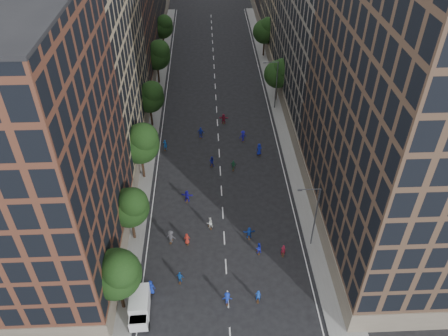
% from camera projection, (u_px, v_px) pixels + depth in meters
% --- Properties ---
extents(ground, '(240.00, 240.00, 0.00)m').
position_uv_depth(ground, '(217.00, 124.00, 75.46)').
color(ground, black).
rests_on(ground, ground).
extents(sidewalk_left, '(4.00, 105.00, 0.15)m').
position_uv_depth(sidewalk_left, '(152.00, 104.00, 80.89)').
color(sidewalk_left, slate).
rests_on(sidewalk_left, ground).
extents(sidewalk_right, '(4.00, 105.00, 0.15)m').
position_uv_depth(sidewalk_right, '(280.00, 101.00, 81.72)').
color(sidewalk_right, slate).
rests_on(sidewalk_right, ground).
extents(bldg_left_a, '(14.00, 22.00, 30.00)m').
position_uv_depth(bldg_left_a, '(32.00, 158.00, 42.76)').
color(bldg_left_a, '#522D1F').
rests_on(bldg_left_a, ground).
extents(bldg_left_b, '(14.00, 26.00, 34.00)m').
position_uv_depth(bldg_left_b, '(80.00, 43.00, 60.37)').
color(bldg_left_b, '#998664').
rests_on(bldg_left_b, ground).
extents(bldg_left_c, '(14.00, 20.00, 28.00)m').
position_uv_depth(bldg_left_c, '(111.00, 10.00, 80.29)').
color(bldg_left_c, '#522D1F').
rests_on(bldg_left_c, ground).
extents(bldg_right_a, '(14.00, 30.00, 36.00)m').
position_uv_depth(bldg_right_a, '(406.00, 102.00, 45.36)').
color(bldg_right_a, '#4D3729').
rests_on(bldg_right_a, ground).
extents(bldg_right_b, '(14.00, 28.00, 33.00)m').
position_uv_depth(bldg_right_b, '(335.00, 19.00, 69.06)').
color(bldg_right_b, '#696257').
rests_on(bldg_right_b, ground).
extents(tree_left_0, '(5.20, 5.20, 8.83)m').
position_uv_depth(tree_left_0, '(117.00, 273.00, 43.00)').
color(tree_left_0, black).
rests_on(tree_left_0, ground).
extents(tree_left_1, '(4.80, 4.80, 8.21)m').
position_uv_depth(tree_left_1, '(130.00, 206.00, 51.12)').
color(tree_left_1, black).
rests_on(tree_left_1, ground).
extents(tree_left_2, '(5.60, 5.60, 9.45)m').
position_uv_depth(tree_left_2, '(141.00, 142.00, 60.02)').
color(tree_left_2, black).
rests_on(tree_left_2, ground).
extents(tree_left_3, '(5.00, 5.00, 8.58)m').
position_uv_depth(tree_left_3, '(150.00, 96.00, 71.37)').
color(tree_left_3, black).
rests_on(tree_left_3, ground).
extents(tree_left_4, '(5.40, 5.40, 9.08)m').
position_uv_depth(tree_left_4, '(157.00, 54.00, 83.75)').
color(tree_left_4, black).
rests_on(tree_left_4, ground).
extents(tree_left_5, '(4.80, 4.80, 8.33)m').
position_uv_depth(tree_left_5, '(163.00, 26.00, 96.59)').
color(tree_left_5, black).
rests_on(tree_left_5, ground).
extents(tree_right_a, '(5.00, 5.00, 8.39)m').
position_uv_depth(tree_right_a, '(279.00, 73.00, 78.54)').
color(tree_right_a, black).
rests_on(tree_right_a, ground).
extents(tree_right_b, '(5.20, 5.20, 8.83)m').
position_uv_depth(tree_right_b, '(266.00, 30.00, 94.04)').
color(tree_right_b, black).
rests_on(tree_right_b, ground).
extents(streetlamp_near, '(2.64, 0.22, 9.06)m').
position_uv_depth(streetlamp_near, '(314.00, 214.00, 50.63)').
color(streetlamp_near, '#595B60').
rests_on(streetlamp_near, ground).
extents(streetlamp_far, '(2.64, 0.22, 9.06)m').
position_uv_depth(streetlamp_far, '(275.00, 83.00, 76.55)').
color(streetlamp_far, '#595B60').
rests_on(streetlamp_far, ground).
extents(cargo_van, '(2.28, 4.57, 2.39)m').
position_uv_depth(cargo_van, '(139.00, 307.00, 45.38)').
color(cargo_van, white).
rests_on(cargo_van, ground).
extents(skater_0, '(1.04, 0.80, 1.89)m').
position_uv_depth(skater_0, '(151.00, 287.00, 47.65)').
color(skater_0, navy).
rests_on(skater_0, ground).
extents(skater_1, '(0.62, 0.44, 1.62)m').
position_uv_depth(skater_1, '(258.00, 296.00, 46.96)').
color(skater_1, '#1540AC').
rests_on(skater_1, ground).
extents(skater_2, '(0.85, 0.71, 1.56)m').
position_uv_depth(skater_2, '(258.00, 248.00, 52.28)').
color(skater_2, '#151FAC').
rests_on(skater_2, ground).
extents(skater_3, '(1.07, 0.64, 1.63)m').
position_uv_depth(skater_3, '(227.00, 298.00, 46.71)').
color(skater_3, '#142EA7').
rests_on(skater_3, ground).
extents(skater_4, '(0.96, 0.57, 1.54)m').
position_uv_depth(skater_4, '(180.00, 277.00, 48.93)').
color(skater_4, '#1451A8').
rests_on(skater_4, ground).
extents(skater_5, '(1.56, 0.56, 1.66)m').
position_uv_depth(skater_5, '(249.00, 233.00, 54.18)').
color(skater_5, navy).
rests_on(skater_5, ground).
extents(skater_6, '(0.82, 0.62, 1.53)m').
position_uv_depth(skater_6, '(187.00, 239.00, 53.49)').
color(skater_6, maroon).
rests_on(skater_6, ground).
extents(skater_7, '(0.62, 0.45, 1.59)m').
position_uv_depth(skater_7, '(283.00, 250.00, 52.00)').
color(skater_7, maroon).
rests_on(skater_7, ground).
extents(skater_8, '(0.99, 0.89, 1.67)m').
position_uv_depth(skater_8, '(210.00, 223.00, 55.52)').
color(skater_8, silver).
rests_on(skater_8, ground).
extents(skater_9, '(1.33, 1.00, 1.83)m').
position_uv_depth(skater_9, '(171.00, 237.00, 53.55)').
color(skater_9, '#3E3E43').
rests_on(skater_9, ground).
extents(skater_10, '(1.02, 0.64, 1.62)m').
position_uv_depth(skater_10, '(233.00, 165.00, 64.98)').
color(skater_10, '#1B5B36').
rests_on(skater_10, ground).
extents(skater_11, '(1.71, 0.82, 1.77)m').
position_uv_depth(skater_11, '(187.00, 196.00, 59.46)').
color(skater_11, '#191295').
rests_on(skater_11, ground).
extents(skater_12, '(1.10, 0.88, 1.94)m').
position_uv_depth(skater_12, '(259.00, 149.00, 67.91)').
color(skater_12, '#1420A5').
rests_on(skater_12, ground).
extents(skater_13, '(0.78, 0.66, 1.80)m').
position_uv_depth(skater_13, '(165.00, 145.00, 68.97)').
color(skater_13, blue).
rests_on(skater_13, ground).
extents(skater_14, '(0.96, 0.85, 1.64)m').
position_uv_depth(skater_14, '(212.00, 161.00, 65.73)').
color(skater_14, '#11188F').
rests_on(skater_14, ground).
extents(skater_15, '(1.39, 1.08, 1.89)m').
position_uv_depth(skater_15, '(243.00, 136.00, 70.84)').
color(skater_15, '#1713A1').
rests_on(skater_15, ground).
extents(skater_16, '(1.23, 0.79, 1.95)m').
position_uv_depth(skater_16, '(201.00, 133.00, 71.56)').
color(skater_16, '#172CBC').
rests_on(skater_16, ground).
extents(skater_17, '(1.69, 0.66, 1.79)m').
position_uv_depth(skater_17, '(224.00, 119.00, 75.11)').
color(skater_17, maroon).
rests_on(skater_17, ground).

